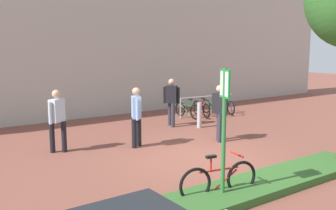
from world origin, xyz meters
TOP-DOWN VIEW (x-y plane):
  - ground_plane at (0.00, 0.00)m, footprint 60.00×60.00m
  - planter_strip at (-0.86, -2.36)m, footprint 7.00×1.10m
  - parking_sign_post at (-1.52, -2.36)m, footprint 0.13×0.35m
  - bike_at_sign at (-1.48, -2.21)m, footprint 1.66×0.47m
  - bike_rack_cluster at (3.90, 4.46)m, footprint 2.65×1.66m
  - bollard_steel at (2.14, 2.82)m, footprint 0.16×0.16m
  - person_casual_tan at (-3.00, 2.58)m, footprint 0.54×0.41m
  - person_shirt_white at (-0.97, 1.84)m, footprint 0.38×0.57m
  - person_suited_dark at (1.47, 3.59)m, footprint 0.45×0.48m
  - person_suited_navy at (1.43, 0.99)m, footprint 0.29×0.61m

SIDE VIEW (x-z plane):
  - ground_plane at x=0.00m, z-range 0.00..0.00m
  - planter_strip at x=-0.86m, z-range 0.00..0.16m
  - bike_rack_cluster at x=3.90m, z-range -0.07..0.76m
  - bike_at_sign at x=-1.48m, z-range -0.08..0.78m
  - bollard_steel at x=2.14m, z-range 0.00..0.90m
  - person_casual_tan at x=-3.00m, z-range 0.12..1.84m
  - person_shirt_white at x=-0.97m, z-range 0.12..1.84m
  - person_suited_dark at x=1.47m, z-range 0.12..1.84m
  - person_suited_navy at x=1.43m, z-range 0.12..1.84m
  - parking_sign_post at x=-1.52m, z-range 0.38..2.87m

